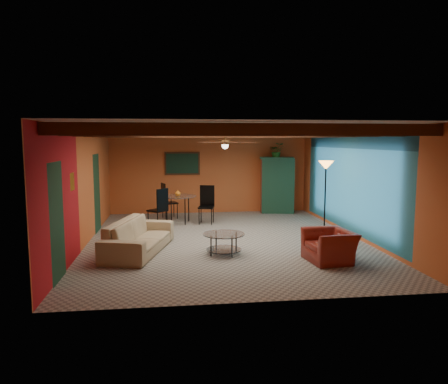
{
  "coord_description": "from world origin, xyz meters",
  "views": [
    {
      "loc": [
        -1.3,
        -9.97,
        2.41
      ],
      "look_at": [
        0.0,
        0.2,
        1.15
      ],
      "focal_mm": 33.94,
      "sensor_mm": 36.0,
      "label": 1
    }
  ],
  "objects": [
    {
      "name": "coffee_table",
      "position": [
        -0.19,
        -1.27,
        0.23
      ],
      "size": [
        1.14,
        1.14,
        0.45
      ],
      "primitive_type": null,
      "rotation": [
        0.0,
        0.0,
        -0.35
      ],
      "color": "silver",
      "rests_on": "ground"
    },
    {
      "name": "potted_plant",
      "position": [
        2.2,
        3.7,
        2.05
      ],
      "size": [
        0.52,
        0.47,
        0.52
      ],
      "primitive_type": "imported",
      "rotation": [
        0.0,
        0.0,
        -0.14
      ],
      "color": "#26661E",
      "rests_on": "armoire"
    },
    {
      "name": "armoire",
      "position": [
        2.2,
        3.7,
        0.9
      ],
      "size": [
        1.1,
        0.7,
        1.79
      ],
      "primitive_type": "cube",
      "rotation": [
        0.0,
        0.0,
        -0.2
      ],
      "color": "maroon",
      "rests_on": "ground"
    },
    {
      "name": "room",
      "position": [
        0.0,
        0.11,
        2.36
      ],
      "size": [
        6.52,
        8.01,
        2.71
      ],
      "color": "gray",
      "rests_on": "ground"
    },
    {
      "name": "armchair",
      "position": [
        1.84,
        -2.07,
        0.31
      ],
      "size": [
        0.95,
        1.05,
        0.63
      ],
      "primitive_type": "imported",
      "rotation": [
        0.0,
        0.0,
        -1.46
      ],
      "color": "maroon",
      "rests_on": "ground"
    },
    {
      "name": "floor_lamp",
      "position": [
        2.65,
        0.39,
        0.95
      ],
      "size": [
        0.49,
        0.49,
        1.89
      ],
      "primitive_type": null,
      "rotation": [
        0.0,
        0.0,
        -0.35
      ],
      "color": "black",
      "rests_on": "ground"
    },
    {
      "name": "sofa",
      "position": [
        -1.99,
        -0.86,
        0.35
      ],
      "size": [
        1.51,
        2.54,
        0.7
      ],
      "primitive_type": "imported",
      "rotation": [
        0.0,
        0.0,
        1.31
      ],
      "color": "tan",
      "rests_on": "ground"
    },
    {
      "name": "ceiling_fan",
      "position": [
        0.0,
        0.0,
        2.36
      ],
      "size": [
        1.5,
        1.5,
        0.44
      ],
      "primitive_type": null,
      "color": "#472614",
      "rests_on": "ceiling"
    },
    {
      "name": "dining_table",
      "position": [
        -1.09,
        2.28,
        0.56
      ],
      "size": [
        2.58,
        2.58,
        1.11
      ],
      "primitive_type": null,
      "rotation": [
        0.0,
        0.0,
        -0.24
      ],
      "color": "white",
      "rests_on": "ground"
    },
    {
      "name": "vase",
      "position": [
        -1.09,
        2.28,
        1.2
      ],
      "size": [
        0.2,
        0.2,
        0.18
      ],
      "primitive_type": "imported",
      "rotation": [
        0.0,
        0.0,
        0.19
      ],
      "color": "orange",
      "rests_on": "dining_table"
    },
    {
      "name": "painting",
      "position": [
        -0.9,
        3.96,
        1.65
      ],
      "size": [
        1.05,
        0.03,
        0.65
      ],
      "primitive_type": "cube",
      "color": "black",
      "rests_on": "wall_back"
    }
  ]
}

